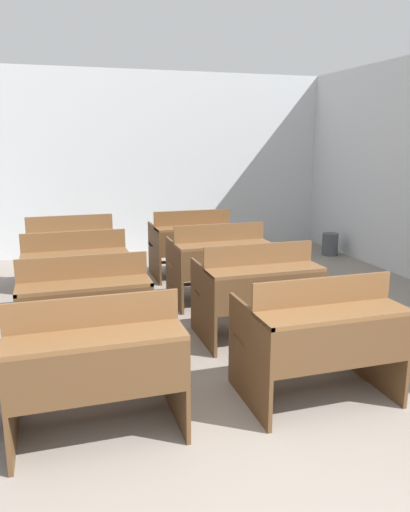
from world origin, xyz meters
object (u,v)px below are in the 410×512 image
at_px(bench_third_right, 219,262).
at_px(bench_third_left, 76,272).
at_px(bench_back_left, 71,250).
at_px(bench_second_right, 257,289).
at_px(bench_back_right, 192,242).
at_px(bench_front_left, 95,362).
at_px(bench_front_right, 319,336).
at_px(bench_second_left, 85,306).
at_px(wastepaper_bin, 330,244).

bearing_deg(bench_third_right, bench_third_left, 179.88).
bearing_deg(bench_third_left, bench_back_left, 89.86).
bearing_deg(bench_second_right, bench_back_right, 89.81).
bearing_deg(bench_third_right, bench_back_right, 89.74).
relative_size(bench_back_left, bench_back_right, 1.00).
distance_m(bench_front_left, bench_front_right, 1.55).
xyz_separation_m(bench_second_left, bench_second_right, (1.57, 0.01, 0.00)).
distance_m(bench_second_left, bench_back_right, 2.78).
xyz_separation_m(bench_front_left, bench_third_left, (-0.01, 2.28, 0.00)).
bearing_deg(wastepaper_bin, bench_second_right, -131.05).
relative_size(bench_front_left, wastepaper_bin, 2.93).
bearing_deg(bench_third_left, bench_third_right, -0.12).
bearing_deg(bench_second_left, bench_front_right, -37.03).
height_order(bench_second_right, bench_back_right, same).
xyz_separation_m(bench_back_right, wastepaper_bin, (2.48, 0.58, -0.29)).
bearing_deg(wastepaper_bin, bench_back_right, -166.89).
bearing_deg(bench_front_left, bench_second_right, 35.98).
bearing_deg(bench_front_left, wastepaper_bin, 44.55).
height_order(bench_front_left, wastepaper_bin, bench_front_left).
bearing_deg(bench_front_left, bench_second_left, 89.47).
relative_size(bench_second_left, bench_second_right, 1.00).
bearing_deg(bench_back_left, wastepaper_bin, 7.93).
bearing_deg(bench_second_left, bench_third_left, 90.92).
xyz_separation_m(bench_second_right, bench_third_right, (0.00, 1.13, 0.00)).
height_order(bench_third_left, bench_back_right, same).
distance_m(bench_front_left, bench_third_right, 2.77).
xyz_separation_m(bench_third_left, bench_back_left, (0.00, 1.15, 0.00)).
distance_m(bench_third_right, wastepaper_bin, 3.03).
bearing_deg(bench_back_left, bench_third_right, -36.14).
bearing_deg(bench_back_left, bench_second_left, -89.61).
bearing_deg(bench_back_right, bench_second_right, -90.19).
distance_m(bench_second_right, bench_back_left, 2.78).
bearing_deg(bench_back_right, bench_front_right, -90.50).
xyz_separation_m(bench_front_left, bench_second_right, (1.58, 1.14, 0.00)).
xyz_separation_m(bench_third_left, wastepaper_bin, (4.07, 1.72, -0.29)).
relative_size(bench_third_left, bench_third_right, 1.00).
relative_size(bench_third_right, bench_back_right, 1.00).
bearing_deg(bench_front_right, bench_third_right, 89.38).
height_order(bench_second_right, bench_third_left, same).
distance_m(bench_back_left, bench_back_right, 1.59).
height_order(bench_front_right, bench_back_left, same).
height_order(bench_front_right, wastepaper_bin, bench_front_right).
xyz_separation_m(bench_front_left, bench_back_right, (1.58, 3.42, 0.00)).
relative_size(bench_second_left, bench_third_right, 1.00).
height_order(bench_second_left, bench_back_right, same).
bearing_deg(bench_back_left, bench_second_right, -55.33).
height_order(bench_front_left, bench_second_left, same).
bearing_deg(bench_third_left, bench_front_right, -55.93).
bearing_deg(bench_back_left, bench_front_left, -89.91).
bearing_deg(bench_front_left, bench_third_right, 55.23).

